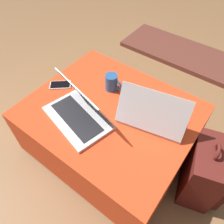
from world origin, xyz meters
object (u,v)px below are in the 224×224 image
laptop_far (153,115)px  backpack (204,173)px  laptop_near (80,111)px  coffee_mug (112,83)px  cell_phone (60,85)px

laptop_far → backpack: bearing=169.2°
laptop_near → coffee_mug: 0.28m
laptop_far → cell_phone: 0.61m
laptop_far → coffee_mug: size_ratio=3.45×
cell_phone → coffee_mug: 0.33m
laptop_far → coffee_mug: 0.33m
laptop_near → coffee_mug: (0.00, 0.28, 0.00)m
backpack → coffee_mug: size_ratio=4.09×
laptop_far → backpack: laptop_far is taller
laptop_far → coffee_mug: laptop_far is taller
coffee_mug → laptop_near: bearing=-90.6°
cell_phone → backpack: bearing=-124.1°
laptop_far → cell_phone: (-0.60, -0.10, -0.04)m
laptop_near → backpack: (0.69, 0.22, -0.26)m
cell_phone → coffee_mug: (0.28, 0.17, 0.05)m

